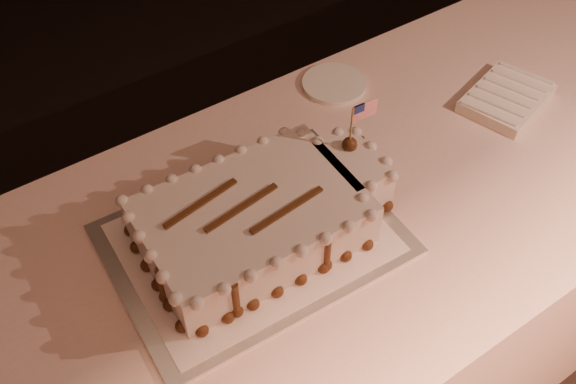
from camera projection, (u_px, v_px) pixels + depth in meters
banquet_table at (350, 292)px, 1.58m from camera, size 2.40×0.80×0.75m
cake_board at (253, 239)px, 1.21m from camera, size 0.54×0.42×0.01m
doily at (253, 237)px, 1.21m from camera, size 0.48×0.38×0.00m
sheet_cake at (265, 215)px, 1.18m from camera, size 0.51×0.30×0.20m
napkin_stack at (507, 98)px, 1.47m from camera, size 0.24×0.20×0.03m
side_plate at (334, 84)px, 1.52m from camera, size 0.15×0.15×0.01m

